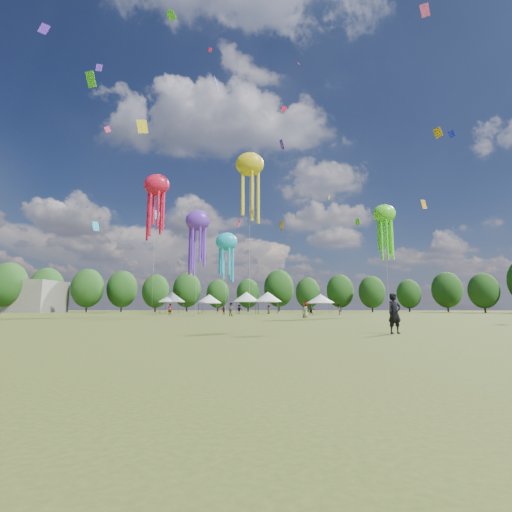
{
  "coord_description": "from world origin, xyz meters",
  "views": [
    {
      "loc": [
        3.34,
        -18.88,
        1.2
      ],
      "look_at": [
        1.68,
        15.0,
        6.0
      ],
      "focal_mm": 25.7,
      "sensor_mm": 36.0,
      "label": 1
    }
  ],
  "objects": [
    {
      "name": "spectators_far",
      "position": [
        3.03,
        43.17,
        0.87
      ],
      "size": [
        28.22,
        28.3,
        1.88
      ],
      "color": "gray",
      "rests_on": "ground"
    },
    {
      "name": "observer_main",
      "position": [
        8.99,
        -1.22,
        0.94
      ],
      "size": [
        0.8,
        0.65,
        1.88
      ],
      "primitive_type": "imported",
      "rotation": [
        0.0,
        0.0,
        0.34
      ],
      "color": "black",
      "rests_on": "ground"
    },
    {
      "name": "show_kites",
      "position": [
        -5.25,
        42.19,
        19.54
      ],
      "size": [
        41.86,
        17.33,
        29.71
      ],
      "color": "#652CC6",
      "rests_on": "ground"
    },
    {
      "name": "small_kites",
      "position": [
        -0.31,
        41.88,
        29.67
      ],
      "size": [
        72.6,
        54.7,
        46.47
      ],
      "color": "#652CC6",
      "rests_on": "ground"
    },
    {
      "name": "festival_tents",
      "position": [
        -2.9,
        55.56,
        3.22
      ],
      "size": [
        36.4,
        9.82,
        4.42
      ],
      "color": "#47474C",
      "rests_on": "ground"
    },
    {
      "name": "ground",
      "position": [
        0.0,
        0.0,
        0.0
      ],
      "size": [
        300.0,
        300.0,
        0.0
      ],
      "primitive_type": "plane",
      "color": "#384416",
      "rests_on": "ground"
    },
    {
      "name": "spectator_near",
      "position": [
        -2.75,
        33.12,
        0.94
      ],
      "size": [
        1.16,
        1.11,
        1.89
      ],
      "primitive_type": "imported",
      "rotation": [
        0.0,
        0.0,
        2.53
      ],
      "color": "gray",
      "rests_on": "ground"
    },
    {
      "name": "treeline",
      "position": [
        -3.87,
        62.51,
        6.54
      ],
      "size": [
        201.57,
        95.24,
        13.43
      ],
      "color": "#38281C",
      "rests_on": "ground"
    }
  ]
}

